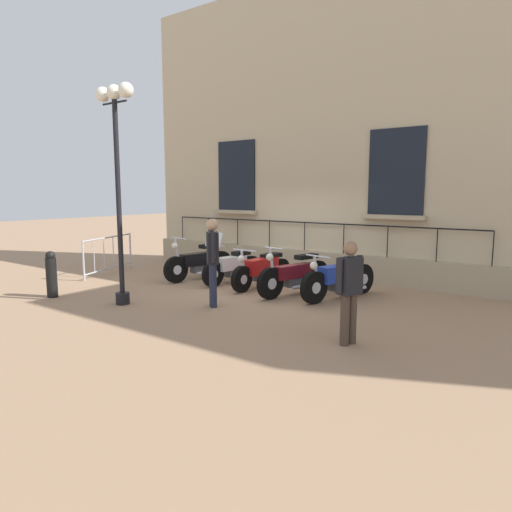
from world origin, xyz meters
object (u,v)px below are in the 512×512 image
(bollard, at_px, (51,274))
(pedestrian_walking, at_px, (213,257))
(motorcycle_black, at_px, (199,263))
(lamppost, at_px, (117,156))
(crowd_barrier, at_px, (109,254))
(motorcycle_blue, at_px, (339,278))
(pedestrian_standing, at_px, (349,287))
(motorcycle_white, at_px, (232,266))
(motorcycle_maroon, at_px, (295,275))
(motorcycle_red, at_px, (262,270))

(bollard, height_order, pedestrian_walking, pedestrian_walking)
(motorcycle_black, relative_size, lamppost, 0.50)
(bollard, distance_m, pedestrian_walking, 3.73)
(motorcycle_black, xyz_separation_m, crowd_barrier, (0.86, -2.64, 0.13))
(crowd_barrier, bearing_deg, motorcycle_blue, 98.50)
(lamppost, xyz_separation_m, crowd_barrier, (-2.07, -3.20, -2.42))
(pedestrian_standing, bearing_deg, motorcycle_black, -115.29)
(motorcycle_white, xyz_separation_m, crowd_barrier, (0.94, -3.68, 0.13))
(motorcycle_white, bearing_deg, motorcycle_blue, 90.86)
(motorcycle_white, distance_m, motorcycle_maroon, 1.93)
(motorcycle_maroon, xyz_separation_m, lamppost, (2.86, -2.40, 2.55))
(lamppost, bearing_deg, motorcycle_white, 171.07)
(motorcycle_red, bearing_deg, motorcycle_white, -86.76)
(motorcycle_blue, relative_size, bollard, 2.12)
(motorcycle_black, distance_m, motorcycle_red, 1.94)
(crowd_barrier, relative_size, pedestrian_walking, 1.24)
(bollard, xyz_separation_m, pedestrian_standing, (-0.87, 6.58, 0.37))
(crowd_barrier, bearing_deg, pedestrian_standing, 78.14)
(motorcycle_black, distance_m, bollard, 3.62)
(motorcycle_maroon, xyz_separation_m, pedestrian_walking, (1.91, -0.77, 0.58))
(motorcycle_white, relative_size, lamppost, 0.45)
(motorcycle_maroon, xyz_separation_m, bollard, (3.35, -4.17, 0.08))
(motorcycle_blue, relative_size, pedestrian_standing, 1.37)
(motorcycle_maroon, bearing_deg, motorcycle_white, -94.53)
(motorcycle_white, bearing_deg, lamppost, -8.93)
(motorcycle_maroon, relative_size, pedestrian_standing, 1.38)
(motorcycle_red, bearing_deg, bollard, -41.40)
(motorcycle_maroon, distance_m, pedestrian_standing, 3.49)
(motorcycle_white, distance_m, bollard, 4.16)
(motorcycle_black, distance_m, pedestrian_standing, 5.97)
(bollard, bearing_deg, motorcycle_blue, 124.52)
(motorcycle_red, distance_m, bollard, 4.73)
(motorcycle_white, xyz_separation_m, lamppost, (3.01, -0.47, 2.55))
(motorcycle_blue, xyz_separation_m, lamppost, (3.05, -3.39, 2.54))
(crowd_barrier, relative_size, bollard, 2.16)
(motorcycle_white, distance_m, motorcycle_red, 0.89)
(motorcycle_blue, relative_size, lamppost, 0.50)
(lamppost, distance_m, bollard, 3.08)
(motorcycle_maroon, bearing_deg, pedestrian_walking, -21.82)
(motorcycle_white, height_order, motorcycle_red, motorcycle_white)
(motorcycle_white, relative_size, pedestrian_walking, 1.10)
(motorcycle_blue, bearing_deg, bollard, -55.48)
(lamppost, xyz_separation_m, pedestrian_standing, (-0.38, 4.82, -2.11))
(motorcycle_black, bearing_deg, pedestrian_walking, 48.02)
(motorcycle_blue, xyz_separation_m, pedestrian_walking, (2.11, -1.75, 0.57))
(motorcycle_maroon, bearing_deg, pedestrian_standing, 44.33)
(motorcycle_black, distance_m, motorcycle_blue, 3.96)
(motorcycle_white, height_order, pedestrian_standing, pedestrian_standing)
(pedestrian_walking, bearing_deg, motorcycle_red, -172.69)
(motorcycle_black, xyz_separation_m, bollard, (3.42, -1.20, 0.08))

